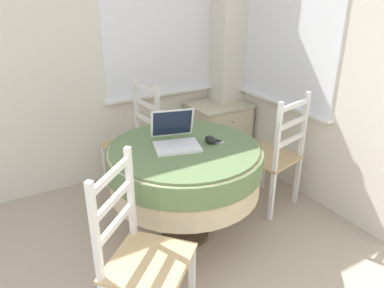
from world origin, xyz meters
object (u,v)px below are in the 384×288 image
dining_chair_camera_near (140,257)px  cell_phone (216,141)px  dining_chair_near_right_window (274,156)px  computer_mouse (210,140)px  dining_chair_near_back_window (135,142)px  laptop (175,138)px  round_dining_table (184,166)px  corner_cabinet (218,133)px

dining_chair_camera_near → cell_phone: bearing=33.1°
dining_chair_near_right_window → computer_mouse: bearing=-177.0°
cell_phone → dining_chair_near_back_window: dining_chair_near_back_window is taller
cell_phone → dining_chair_near_back_window: bearing=107.1°
cell_phone → dining_chair_near_right_window: (0.61, 0.03, -0.28)m
computer_mouse → dining_chair_near_back_window: size_ratio=0.10×
laptop → cell_phone: bearing=-19.3°
round_dining_table → cell_phone: (0.23, -0.04, 0.16)m
dining_chair_near_back_window → dining_chair_camera_near: 1.52m
dining_chair_near_back_window → dining_chair_camera_near: size_ratio=1.00×
laptop → dining_chair_near_back_window: size_ratio=0.38×
dining_chair_near_right_window → dining_chair_camera_near: (-1.43, -0.57, 0.00)m
computer_mouse → cell_phone: computer_mouse is taller
dining_chair_near_right_window → laptop: bearing=175.9°
computer_mouse → dining_chair_near_back_window: bearing=104.2°
cell_phone → dining_chair_near_back_window: size_ratio=0.13×
cell_phone → corner_cabinet: cell_phone is taller
dining_chair_near_right_window → corner_cabinet: size_ratio=1.55×
round_dining_table → cell_phone: 0.28m
laptop → dining_chair_camera_near: (-0.55, -0.63, -0.33)m
laptop → dining_chair_near_back_window: dining_chair_near_back_window is taller
round_dining_table → computer_mouse: (0.18, -0.04, 0.18)m
dining_chair_near_right_window → dining_chair_camera_near: bearing=-158.3°
computer_mouse → dining_chair_near_right_window: dining_chair_near_right_window is taller
dining_chair_near_back_window → dining_chair_camera_near: same height
round_dining_table → computer_mouse: 0.26m
dining_chair_near_back_window → dining_chair_camera_near: (-0.56, -1.41, 0.00)m
round_dining_table → dining_chair_near_back_window: (-0.04, 0.83, -0.12)m
computer_mouse → cell_phone: (0.05, 0.00, -0.02)m
laptop → dining_chair_near_back_window: 0.84m
dining_chair_camera_near → corner_cabinet: dining_chair_camera_near is taller
computer_mouse → dining_chair_camera_near: dining_chair_camera_near is taller
laptop → dining_chair_near_right_window: 0.94m
round_dining_table → corner_cabinet: 1.33m
computer_mouse → dining_chair_near_right_window: (0.66, 0.03, -0.30)m
cell_phone → dining_chair_camera_near: (-0.82, -0.54, -0.28)m
laptop → dining_chair_camera_near: bearing=-131.0°
round_dining_table → dining_chair_near_back_window: size_ratio=1.09×
dining_chair_near_right_window → cell_phone: bearing=-177.0°
laptop → corner_cabinet: (0.96, 0.87, -0.47)m
round_dining_table → laptop: laptop is taller
laptop → corner_cabinet: laptop is taller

